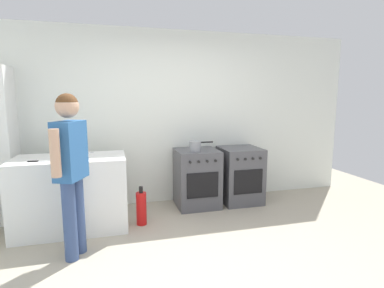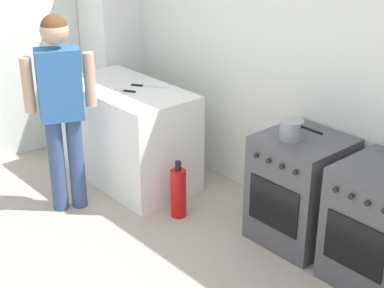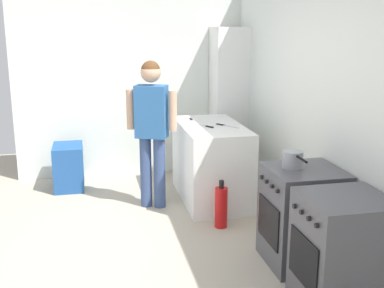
{
  "view_description": "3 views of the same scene",
  "coord_description": "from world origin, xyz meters",
  "px_view_note": "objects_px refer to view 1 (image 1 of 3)",
  "views": [
    {
      "loc": [
        -0.83,
        -2.58,
        1.61
      ],
      "look_at": [
        0.1,
        0.93,
        1.05
      ],
      "focal_mm": 28.0,
      "sensor_mm": 36.0,
      "label": 1
    },
    {
      "loc": [
        2.77,
        -1.62,
        2.52
      ],
      "look_at": [
        0.14,
        0.67,
        0.99
      ],
      "focal_mm": 55.0,
      "sensor_mm": 36.0,
      "label": 2
    },
    {
      "loc": [
        3.92,
        -0.14,
        2.02
      ],
      "look_at": [
        -0.29,
        0.75,
        0.95
      ],
      "focal_mm": 45.0,
      "sensor_mm": 36.0,
      "label": 3
    }
  ],
  "objects_px": {
    "oven_right": "(240,175)",
    "pot": "(195,146)",
    "knife_chef": "(73,158)",
    "person": "(71,162)",
    "knife_utility": "(39,161)",
    "knife_carving": "(80,154)",
    "oven_left": "(197,178)",
    "fire_extinguisher": "(141,208)"
  },
  "relations": [
    {
      "from": "oven_right",
      "to": "pot",
      "type": "distance_m",
      "value": 0.9
    },
    {
      "from": "knife_chef",
      "to": "person",
      "type": "relative_size",
      "value": 0.17
    },
    {
      "from": "knife_utility",
      "to": "knife_carving",
      "type": "xyz_separation_m",
      "value": [
        0.41,
        0.32,
        -0.0
      ]
    },
    {
      "from": "oven_left",
      "to": "person",
      "type": "bearing_deg",
      "value": -145.82
    },
    {
      "from": "pot",
      "to": "knife_chef",
      "type": "relative_size",
      "value": 1.26
    },
    {
      "from": "oven_left",
      "to": "person",
      "type": "distance_m",
      "value": 2.01
    },
    {
      "from": "pot",
      "to": "person",
      "type": "bearing_deg",
      "value": -147.28
    },
    {
      "from": "knife_carving",
      "to": "fire_extinguisher",
      "type": "relative_size",
      "value": 0.58
    },
    {
      "from": "pot",
      "to": "person",
      "type": "distance_m",
      "value": 1.84
    },
    {
      "from": "pot",
      "to": "knife_carving",
      "type": "relative_size",
      "value": 1.21
    },
    {
      "from": "oven_right",
      "to": "pot",
      "type": "bearing_deg",
      "value": -173.05
    },
    {
      "from": "oven_left",
      "to": "oven_right",
      "type": "height_order",
      "value": "same"
    },
    {
      "from": "pot",
      "to": "fire_extinguisher",
      "type": "distance_m",
      "value": 1.15
    },
    {
      "from": "pot",
      "to": "fire_extinguisher",
      "type": "height_order",
      "value": "pot"
    },
    {
      "from": "knife_chef",
      "to": "knife_carving",
      "type": "distance_m",
      "value": 0.26
    },
    {
      "from": "oven_right",
      "to": "knife_utility",
      "type": "bearing_deg",
      "value": -168.52
    },
    {
      "from": "knife_utility",
      "to": "knife_carving",
      "type": "relative_size",
      "value": 0.86
    },
    {
      "from": "oven_right",
      "to": "person",
      "type": "bearing_deg",
      "value": -154.67
    },
    {
      "from": "oven_right",
      "to": "knife_carving",
      "type": "xyz_separation_m",
      "value": [
        -2.28,
        -0.23,
        0.48
      ]
    },
    {
      "from": "knife_carving",
      "to": "fire_extinguisher",
      "type": "distance_m",
      "value": 1.03
    },
    {
      "from": "knife_carving",
      "to": "oven_right",
      "type": "bearing_deg",
      "value": 5.7
    },
    {
      "from": "fire_extinguisher",
      "to": "knife_utility",
      "type": "bearing_deg",
      "value": -176.5
    },
    {
      "from": "knife_chef",
      "to": "knife_utility",
      "type": "relative_size",
      "value": 1.12
    },
    {
      "from": "oven_right",
      "to": "knife_chef",
      "type": "height_order",
      "value": "knife_chef"
    },
    {
      "from": "pot",
      "to": "knife_carving",
      "type": "bearing_deg",
      "value": -174.91
    },
    {
      "from": "oven_left",
      "to": "knife_chef",
      "type": "bearing_deg",
      "value": -163.92
    },
    {
      "from": "oven_right",
      "to": "person",
      "type": "relative_size",
      "value": 0.51
    },
    {
      "from": "knife_utility",
      "to": "person",
      "type": "bearing_deg",
      "value": -52.78
    },
    {
      "from": "knife_utility",
      "to": "knife_carving",
      "type": "distance_m",
      "value": 0.52
    },
    {
      "from": "knife_carving",
      "to": "fire_extinguisher",
      "type": "height_order",
      "value": "knife_carving"
    },
    {
      "from": "knife_carving",
      "to": "fire_extinguisher",
      "type": "bearing_deg",
      "value": -19.16
    },
    {
      "from": "person",
      "to": "knife_chef",
      "type": "bearing_deg",
      "value": 95.27
    },
    {
      "from": "knife_carving",
      "to": "fire_extinguisher",
      "type": "xyz_separation_m",
      "value": [
        0.72,
        -0.25,
        -0.69
      ]
    },
    {
      "from": "oven_right",
      "to": "pot",
      "type": "xyz_separation_m",
      "value": [
        -0.74,
        -0.09,
        0.5
      ]
    },
    {
      "from": "person",
      "to": "oven_right",
      "type": "bearing_deg",
      "value": 25.33
    },
    {
      "from": "pot",
      "to": "knife_carving",
      "type": "height_order",
      "value": "pot"
    },
    {
      "from": "knife_chef",
      "to": "knife_utility",
      "type": "height_order",
      "value": "same"
    },
    {
      "from": "pot",
      "to": "fire_extinguisher",
      "type": "bearing_deg",
      "value": -154.7
    },
    {
      "from": "person",
      "to": "pot",
      "type": "bearing_deg",
      "value": 32.72
    },
    {
      "from": "oven_right",
      "to": "fire_extinguisher",
      "type": "xyz_separation_m",
      "value": [
        -1.56,
        -0.48,
        -0.21
      ]
    },
    {
      "from": "oven_right",
      "to": "pot",
      "type": "height_order",
      "value": "pot"
    },
    {
      "from": "knife_utility",
      "to": "pot",
      "type": "bearing_deg",
      "value": 13.17
    }
  ]
}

